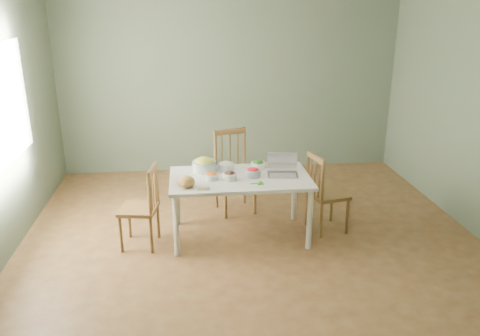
{
  "coord_description": "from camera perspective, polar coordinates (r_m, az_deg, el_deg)",
  "views": [
    {
      "loc": [
        -0.65,
        -4.61,
        2.5
      ],
      "look_at": [
        -0.11,
        0.19,
        0.8
      ],
      "focal_mm": 36.03,
      "sensor_mm": 36.0,
      "label": 1
    }
  ],
  "objects": [
    {
      "name": "floor",
      "position": [
        5.28,
        1.45,
        -8.88
      ],
      "size": [
        5.0,
        5.0,
        0.0
      ],
      "primitive_type": "cube",
      "color": "brown",
      "rests_on": "ground"
    },
    {
      "name": "bowl_squash",
      "position": [
        5.31,
        -4.26,
        0.42
      ],
      "size": [
        0.35,
        0.35,
        0.15
      ],
      "primitive_type": null,
      "rotation": [
        0.0,
        0.0,
        -0.42
      ],
      "color": "gold",
      "rests_on": "dining_table"
    },
    {
      "name": "flatbread",
      "position": [
        5.5,
        3.32,
        0.34
      ],
      "size": [
        0.22,
        0.22,
        0.02
      ],
      "primitive_type": "cylinder",
      "rotation": [
        0.0,
        0.0,
        -0.22
      ],
      "color": "#CFB581",
      "rests_on": "dining_table"
    },
    {
      "name": "window_left",
      "position": [
        5.33,
        -26.52,
        6.53
      ],
      "size": [
        0.04,
        1.6,
        1.2
      ],
      "primitive_type": "cube",
      "color": "white",
      "rests_on": "ground"
    },
    {
      "name": "bowl_carrot",
      "position": [
        5.07,
        -3.42,
        -0.97
      ],
      "size": [
        0.18,
        0.18,
        0.08
      ],
      "primitive_type": null,
      "rotation": [
        0.0,
        0.0,
        0.36
      ],
      "color": "#F3530F",
      "rests_on": "dining_table"
    },
    {
      "name": "dining_table",
      "position": [
        5.28,
        -0.0,
        -4.63
      ],
      "size": [
        1.5,
        0.84,
        0.7
      ],
      "primitive_type": null,
      "color": "white",
      "rests_on": "floor"
    },
    {
      "name": "butter_stick",
      "position": [
        4.81,
        -4.33,
        -2.41
      ],
      "size": [
        0.12,
        0.05,
        0.03
      ],
      "primitive_type": "cube",
      "rotation": [
        0.0,
        0.0,
        -0.13
      ],
      "color": "beige",
      "rests_on": "dining_table"
    },
    {
      "name": "chair_left",
      "position": [
        5.17,
        -11.94,
        -4.52
      ],
      "size": [
        0.43,
        0.45,
        0.89
      ],
      "primitive_type": null,
      "rotation": [
        0.0,
        0.0,
        -1.73
      ],
      "color": "brown",
      "rests_on": "floor"
    },
    {
      "name": "bowl_broccoli",
      "position": [
        5.39,
        2.15,
        0.44
      ],
      "size": [
        0.17,
        0.17,
        0.1
      ],
      "primitive_type": null,
      "rotation": [
        0.0,
        0.0,
        -0.09
      ],
      "color": "#164D17",
      "rests_on": "dining_table"
    },
    {
      "name": "chair_right",
      "position": [
        5.49,
        10.36,
        -2.85
      ],
      "size": [
        0.46,
        0.48,
        0.91
      ],
      "primitive_type": null,
      "rotation": [
        0.0,
        0.0,
        1.79
      ],
      "color": "brown",
      "rests_on": "floor"
    },
    {
      "name": "chair_far",
      "position": [
        5.87,
        -0.56,
        -0.56
      ],
      "size": [
        0.53,
        0.52,
        1.0
      ],
      "primitive_type": null,
      "rotation": [
        0.0,
        0.0,
        0.25
      ],
      "color": "brown",
      "rests_on": "floor"
    },
    {
      "name": "basil_bunch",
      "position": [
        4.96,
        2.01,
        -1.77
      ],
      "size": [
        0.17,
        0.17,
        0.02
      ],
      "primitive_type": null,
      "color": "#186D14",
      "rests_on": "dining_table"
    },
    {
      "name": "wall_front",
      "position": [
        2.49,
        9.65,
        -8.4
      ],
      "size": [
        5.0,
        0.0,
        2.7
      ],
      "primitive_type": "cube",
      "color": "#5D6958",
      "rests_on": "ground"
    },
    {
      "name": "bowl_mushroom",
      "position": [
        5.05,
        -1.24,
        -0.92
      ],
      "size": [
        0.17,
        0.17,
        0.1
      ],
      "primitive_type": null,
      "rotation": [
        0.0,
        0.0,
        0.18
      ],
      "color": "#341C12",
      "rests_on": "dining_table"
    },
    {
      "name": "wall_back",
      "position": [
        7.23,
        -1.19,
        10.2
      ],
      "size": [
        5.0,
        0.0,
        2.7
      ],
      "primitive_type": "cube",
      "color": "#5D6958",
      "rests_on": "ground"
    },
    {
      "name": "bread_boule",
      "position": [
        4.88,
        -6.38,
        -1.63
      ],
      "size": [
        0.21,
        0.21,
        0.12
      ],
      "primitive_type": "ellipsoid",
      "rotation": [
        0.0,
        0.0,
        0.25
      ],
      "color": "tan",
      "rests_on": "dining_table"
    },
    {
      "name": "bowl_redpep",
      "position": [
        5.15,
        1.53,
        -0.49
      ],
      "size": [
        0.18,
        0.18,
        0.1
      ],
      "primitive_type": null,
      "rotation": [
        0.0,
        0.0,
        -0.09
      ],
      "color": "red",
      "rests_on": "dining_table"
    },
    {
      "name": "bowl_onion",
      "position": [
        5.35,
        -1.66,
        0.27
      ],
      "size": [
        0.19,
        0.19,
        0.1
      ],
      "primitive_type": null,
      "rotation": [
        0.0,
        0.0,
        0.05
      ],
      "color": "silver",
      "rests_on": "dining_table"
    },
    {
      "name": "laptop",
      "position": [
        5.18,
        5.11,
        0.26
      ],
      "size": [
        0.37,
        0.35,
        0.22
      ],
      "primitive_type": null,
      "rotation": [
        0.0,
        0.0,
        -0.15
      ],
      "color": "silver",
      "rests_on": "dining_table"
    }
  ]
}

